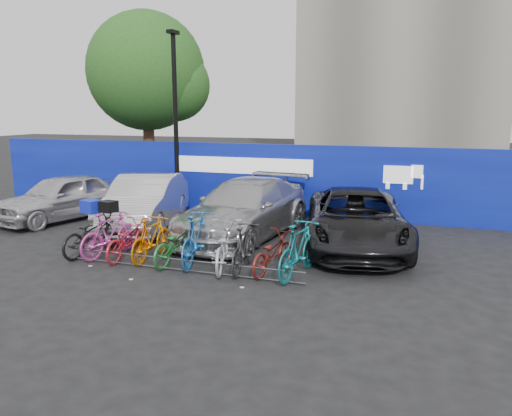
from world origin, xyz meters
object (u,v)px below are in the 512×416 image
at_px(bike_0, 93,233).
at_px(bike_3, 152,239).
at_px(car_1, 145,202).
at_px(car_3, 356,219).
at_px(tree, 151,74).
at_px(bike_9, 299,250).
at_px(bike_5, 197,239).
at_px(bike_6, 223,246).
at_px(bike_7, 244,248).
at_px(lamppost, 176,118).
at_px(bike_8, 272,253).
at_px(bike_1, 110,234).
at_px(car_2, 244,209).
at_px(bike_rack, 182,265).
at_px(bike_2, 128,240).
at_px(car_0, 62,197).
at_px(bike_4, 177,243).

xyz_separation_m(bike_0, bike_3, (1.64, 0.04, -0.01)).
xyz_separation_m(car_1, car_3, (6.36, -0.20, -0.05)).
xyz_separation_m(tree, bike_3, (5.67, -10.04, -4.55)).
distance_m(car_1, car_3, 6.36).
height_order(bike_0, bike_9, bike_9).
bearing_deg(bike_5, bike_6, 164.95).
distance_m(bike_7, bike_9, 1.24).
distance_m(lamppost, bike_9, 8.34).
distance_m(bike_0, bike_8, 4.64).
xyz_separation_m(bike_1, bike_3, (1.12, 0.06, -0.04)).
height_order(car_1, bike_3, car_1).
distance_m(bike_6, bike_7, 0.50).
height_order(car_2, bike_7, car_2).
bearing_deg(bike_1, bike_9, -166.86).
relative_size(bike_1, bike_7, 1.05).
height_order(tree, car_2, tree).
distance_m(car_1, bike_5, 4.19).
bearing_deg(bike_rack, bike_8, 18.08).
bearing_deg(bike_0, tree, -60.48).
relative_size(bike_1, bike_2, 1.05).
bearing_deg(bike_8, car_0, -8.46).
bearing_deg(bike_5, car_2, -100.00).
distance_m(car_0, bike_0, 4.56).
bearing_deg(bike_5, bike_1, -4.49).
height_order(bike_1, bike_2, bike_1).
distance_m(bike_5, bike_9, 2.45).
height_order(tree, lamppost, tree).
bearing_deg(bike_8, car_1, -18.54).
bearing_deg(bike_4, bike_0, 7.64).
xyz_separation_m(car_0, car_3, (9.51, -0.31, 0.00)).
bearing_deg(bike_6, tree, -66.39).
distance_m(car_2, bike_9, 3.70).
xyz_separation_m(car_1, bike_7, (4.27, -2.97, -0.27)).
relative_size(car_0, bike_2, 2.50).
bearing_deg(bike_5, bike_4, 1.23).
bearing_deg(bike_0, bike_8, -171.73).
relative_size(tree, car_3, 1.45).
xyz_separation_m(car_0, bike_0, (3.41, -3.02, -0.23)).
distance_m(tree, bike_3, 12.40).
bearing_deg(bike_4, bike_6, -174.16).
height_order(bike_3, bike_4, bike_3).
xyz_separation_m(lamppost, bike_6, (3.97, -5.46, -2.76)).
xyz_separation_m(bike_2, bike_4, (1.31, 0.03, 0.01)).
relative_size(tree, bike_2, 4.44).
relative_size(car_3, bike_5, 2.65).
relative_size(tree, bike_8, 4.54).
distance_m(car_3, bike_4, 4.66).
height_order(bike_1, bike_4, bike_1).
height_order(bike_3, bike_8, bike_3).
xyz_separation_m(bike_rack, bike_0, (-2.74, 0.58, 0.36)).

